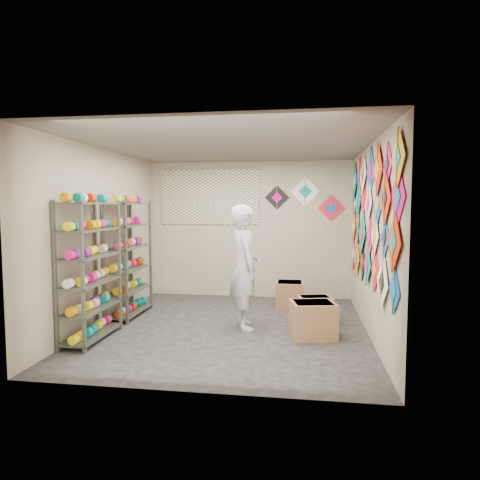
% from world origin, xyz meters
% --- Properties ---
extents(ground, '(4.50, 4.50, 0.00)m').
position_xyz_m(ground, '(0.00, 0.00, 0.00)').
color(ground, black).
extents(room_walls, '(4.50, 4.50, 4.50)m').
position_xyz_m(room_walls, '(0.00, 0.00, 1.64)').
color(room_walls, tan).
rests_on(room_walls, ground).
extents(shelf_rack_front, '(0.40, 1.10, 1.90)m').
position_xyz_m(shelf_rack_front, '(-1.78, -0.85, 0.95)').
color(shelf_rack_front, '#4C5147').
rests_on(shelf_rack_front, ground).
extents(shelf_rack_back, '(0.40, 1.10, 1.90)m').
position_xyz_m(shelf_rack_back, '(-1.78, 0.45, 0.95)').
color(shelf_rack_back, '#4C5147').
rests_on(shelf_rack_back, ground).
extents(string_spools, '(0.12, 2.36, 0.12)m').
position_xyz_m(string_spools, '(-1.78, -0.20, 1.05)').
color(string_spools, '#FF1273').
rests_on(string_spools, ground).
extents(kite_wall_display, '(0.05, 4.25, 2.04)m').
position_xyz_m(kite_wall_display, '(1.98, 0.04, 1.68)').
color(kite_wall_display, '#0C4FB9').
rests_on(kite_wall_display, room_walls).
extents(back_wall_kites, '(1.55, 0.02, 0.87)m').
position_xyz_m(back_wall_kites, '(1.11, 2.24, 1.97)').
color(back_wall_kites, black).
rests_on(back_wall_kites, room_walls).
extents(poster, '(2.00, 0.01, 1.10)m').
position_xyz_m(poster, '(-0.80, 2.23, 2.00)').
color(poster, '#5D4BA2').
rests_on(poster, room_walls).
extents(shopkeeper, '(0.93, 0.83, 1.84)m').
position_xyz_m(shopkeeper, '(0.21, 0.02, 0.92)').
color(shopkeeper, beige).
rests_on(shopkeeper, ground).
extents(carton_a, '(0.69, 0.61, 0.50)m').
position_xyz_m(carton_a, '(1.21, -0.29, 0.25)').
color(carton_a, '#966C41').
rests_on(carton_a, ground).
extents(carton_b, '(0.58, 0.52, 0.41)m').
position_xyz_m(carton_b, '(1.26, 0.46, 0.21)').
color(carton_b, '#966C41').
rests_on(carton_b, ground).
extents(carton_c, '(0.50, 0.55, 0.47)m').
position_xyz_m(carton_c, '(0.84, 1.41, 0.23)').
color(carton_c, '#966C41').
rests_on(carton_c, ground).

